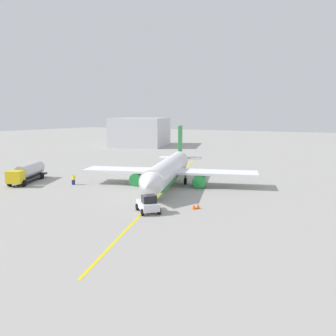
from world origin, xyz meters
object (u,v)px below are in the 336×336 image
Objects in this scene: airplane at (169,170)px; safety_cone_nose at (194,207)px; pushback_tug at (148,204)px; fuel_tanker at (27,172)px; safety_cone_wingtip at (198,206)px; refueling_worker at (73,180)px.

safety_cone_nose is (11.27, 10.20, -2.25)m from airplane.
pushback_tug is 6.32× the size of safety_cone_nose.
fuel_tanker is at bearing -92.46° from safety_cone_nose.
airplane is 15.36m from safety_cone_nose.
safety_cone_nose is at bearing 87.54° from fuel_tanker.
airplane is 15.23m from safety_cone_wingtip.
fuel_tanker is 2.62× the size of pushback_tug.
safety_cone_wingtip is (-4.54, 4.43, -0.68)m from pushback_tug.
pushback_tug reaches higher than safety_cone_wingtip.
pushback_tug is 6.38m from safety_cone_wingtip.
safety_cone_nose is at bearing 134.61° from pushback_tug.
refueling_worker is at bearing -97.46° from safety_cone_wingtip.
airplane reaches higher than safety_cone_wingtip.
airplane is at bearing -135.65° from safety_cone_wingtip.
pushback_tug is 5.80m from safety_cone_nose.
pushback_tug is 6.27× the size of safety_cone_wingtip.
airplane is 2.79× the size of fuel_tanker.
safety_cone_nose is at bearing 42.13° from airplane.
fuel_tanker reaches higher than safety_cone_wingtip.
airplane is at bearing 113.44° from fuel_tanker.
refueling_worker is 2.63× the size of safety_cone_wingtip.
safety_cone_wingtip is at bearing 145.74° from safety_cone_nose.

